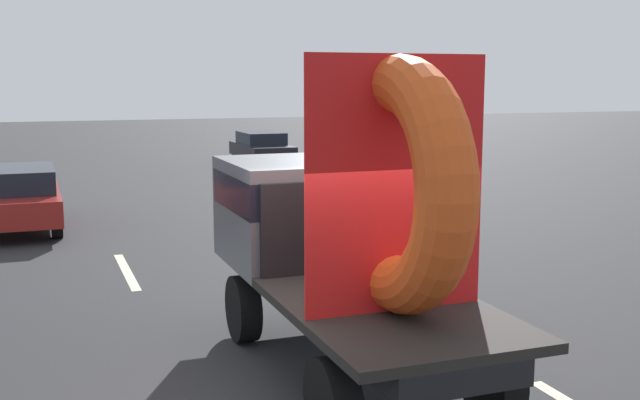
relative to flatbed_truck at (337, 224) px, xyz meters
The scene contains 6 objects.
ground_plane 1.96m from the flatbed_truck, 109.52° to the right, with size 120.00×120.00×0.00m, color #28282B.
flatbed_truck is the anchor object (origin of this frame).
distant_sedan 11.00m from the flatbed_truck, 109.69° to the left, with size 1.86×4.34×1.41m.
lane_dash_left_far 5.97m from the flatbed_truck, 108.79° to the left, with size 2.78×0.16×0.01m, color beige.
lane_dash_right_far 5.77m from the flatbed_truck, 70.47° to the left, with size 2.12×0.16×0.01m, color beige.
oncoming_car 22.18m from the flatbed_truck, 76.01° to the left, with size 1.71×3.98×1.30m.
Camera 1 is at (-2.98, -7.32, 3.36)m, focal length 43.35 mm.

